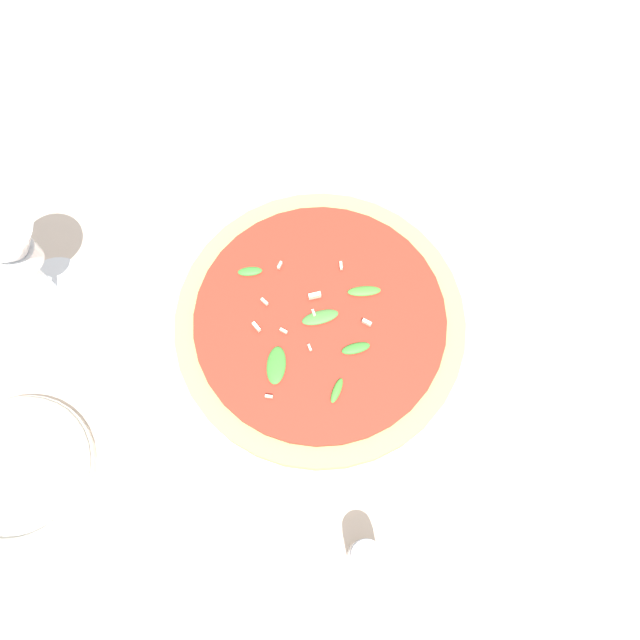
% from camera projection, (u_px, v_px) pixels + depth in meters
% --- Properties ---
extents(ground_plane, '(6.00, 6.00, 0.00)m').
position_uv_depth(ground_plane, '(358.00, 312.00, 0.72)').
color(ground_plane, beige).
extents(pizza_arugula_main, '(0.34, 0.34, 0.05)m').
position_uv_depth(pizza_arugula_main, '(320.00, 324.00, 0.70)').
color(pizza_arugula_main, silver).
rests_on(pizza_arugula_main, ground_plane).
extents(wine_glass, '(0.08, 0.08, 0.15)m').
position_uv_depth(wine_glass, '(16.00, 250.00, 0.64)').
color(wine_glass, white).
rests_on(wine_glass, ground_plane).
extents(side_plate_white, '(0.16, 0.16, 0.02)m').
position_uv_depth(side_plate_white, '(19.00, 469.00, 0.65)').
color(side_plate_white, silver).
rests_on(side_plate_white, ground_plane).
extents(shaker_pepper, '(0.03, 0.03, 0.07)m').
position_uv_depth(shaker_pepper, '(365.00, 556.00, 0.60)').
color(shaker_pepper, silver).
rests_on(shaker_pepper, ground_plane).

